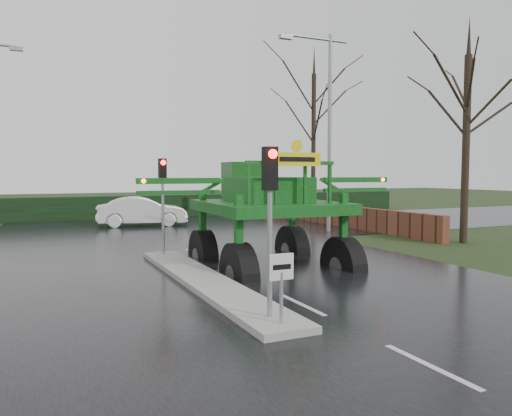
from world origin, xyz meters
name	(u,v)px	position (x,y,z in m)	size (l,w,h in m)	color
ground	(301,305)	(0.00, 0.00, 0.00)	(140.00, 140.00, 0.00)	black
road_main	(180,247)	(0.00, 10.00, 0.00)	(14.00, 80.00, 0.02)	black
road_cross	(148,231)	(0.00, 16.00, 0.01)	(80.00, 12.00, 0.02)	black
median_island	(205,281)	(-1.30, 3.00, 0.09)	(1.20, 10.00, 0.16)	gray
hedge_row	(121,207)	(0.00, 24.00, 0.75)	(44.00, 0.90, 1.50)	black
brick_wall	(320,213)	(10.50, 16.00, 0.60)	(0.40, 20.00, 1.20)	#592D1E
keep_left_sign	(281,277)	(-1.30, -1.50, 1.06)	(0.50, 0.07, 1.35)	gray
traffic_signal_near	(270,195)	(-1.30, -1.01, 2.59)	(0.26, 0.33, 3.52)	gray
traffic_signal_mid	(163,185)	(-1.30, 7.49, 2.59)	(0.26, 0.33, 3.52)	gray
traffic_signal_far	(234,180)	(6.50, 20.01, 2.59)	(0.26, 0.33, 3.52)	gray
street_light_right	(325,114)	(8.19, 12.00, 5.99)	(3.85, 0.30, 10.00)	gray
tree_right_near	(467,122)	(11.50, 6.00, 5.20)	(5.60, 5.60, 9.64)	black
tree_right_far	(314,124)	(13.00, 21.00, 6.50)	(7.00, 7.00, 12.05)	black
crop_sprayer	(236,195)	(-0.06, 3.78, 2.36)	(8.93, 5.67, 4.99)	black
white_sedan	(142,226)	(0.28, 18.65, 0.00)	(1.74, 5.00, 1.65)	silver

